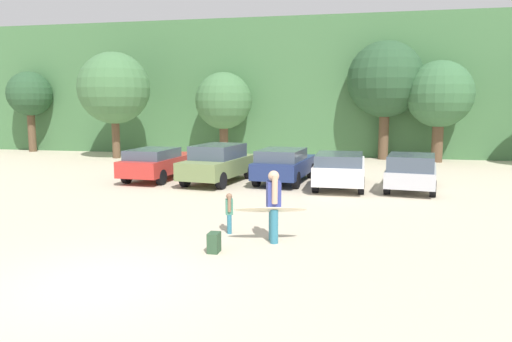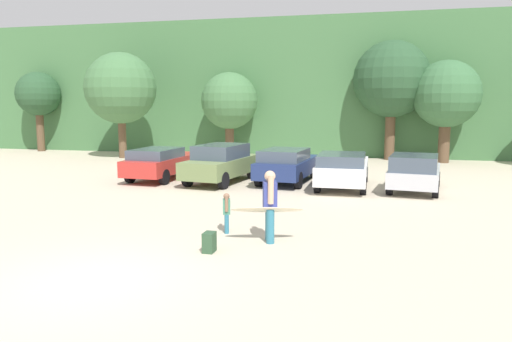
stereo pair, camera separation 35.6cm
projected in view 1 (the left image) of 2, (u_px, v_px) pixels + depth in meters
ground_plane at (99, 282)px, 9.21m from camera, size 120.00×120.00×0.00m
hillside_ridge at (300, 90)px, 36.54m from camera, size 108.00×12.00×8.60m
tree_right at (30, 95)px, 33.59m from camera, size 2.98×2.98×5.43m
tree_left at (114, 88)px, 29.47m from camera, size 4.26×4.26×6.32m
tree_ridge_back at (224, 101)px, 30.30m from camera, size 3.47×3.47×5.19m
tree_far_left at (386, 80)px, 28.75m from camera, size 4.42×4.42×6.89m
tree_center_right at (440, 95)px, 27.48m from camera, size 3.70×3.70×5.67m
parked_car_red at (159, 162)px, 21.61m from camera, size 1.99×4.85×1.38m
parked_car_olive_green at (218, 163)px, 20.66m from camera, size 2.36×4.59×1.60m
parked_car_navy at (284, 164)px, 20.64m from camera, size 2.18×4.48×1.45m
parked_car_white at (340, 168)px, 19.44m from camera, size 1.90×4.56×1.42m
parked_car_silver at (411, 171)px, 18.70m from camera, size 2.23×4.10×1.43m
person_adult at (274, 202)px, 11.79m from camera, size 0.43×0.65×1.72m
person_child at (229, 211)px, 12.65m from camera, size 0.26×0.46×1.03m
surfboard_cream at (271, 210)px, 11.73m from camera, size 1.79×0.86×0.26m
backpack_dropped at (214, 243)px, 11.02m from camera, size 0.24×0.34×0.45m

